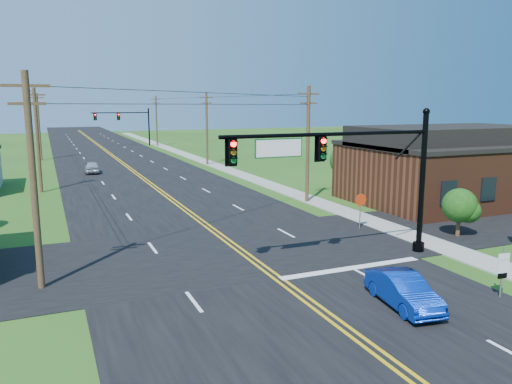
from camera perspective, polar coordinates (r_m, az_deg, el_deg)
name	(u,v)px	position (r m, az deg, el deg)	size (l,w,h in m)	color
ground	(370,352)	(16.85, 12.88, -17.44)	(260.00, 260.00, 0.00)	#214614
road_main	(126,167)	(63.10, -14.65, 2.81)	(16.00, 220.00, 0.04)	black
road_cross	(235,250)	(26.74, -2.38, -6.61)	(70.00, 10.00, 0.04)	black
sidewalk	(235,172)	(56.04, -2.43, 2.26)	(2.00, 160.00, 0.08)	gray
signal_mast_main	(349,166)	(24.19, 10.62, 2.90)	(11.30, 0.60, 7.48)	black
signal_mast_far	(124,121)	(93.01, -14.82, 7.86)	(10.98, 0.60, 7.48)	black
brick_building	(446,172)	(42.04, 20.87, 2.14)	(14.20, 11.20, 4.70)	#522917
utility_pole_left_a	(33,178)	(22.19, -24.13, 1.47)	(1.80, 0.28, 9.00)	#3E2F1C
utility_pole_left_b	(38,138)	(47.08, -23.70, 5.64)	(1.80, 0.28, 9.00)	#3E2F1C
utility_pole_left_c	(39,125)	(74.04, -23.56, 6.99)	(1.80, 0.28, 9.00)	#3E2F1C
utility_pole_right_a	(308,142)	(38.94, 5.95, 5.67)	(1.80, 0.28, 9.00)	#3E2F1C
utility_pole_right_b	(207,127)	(62.92, -5.65, 7.37)	(1.80, 0.28, 9.00)	#3E2F1C
utility_pole_right_c	(156,120)	(91.97, -11.31, 8.09)	(1.80, 0.28, 9.00)	#3E2F1C
tree_right_back	(346,161)	(45.74, 10.30, 3.55)	(3.00, 3.00, 4.10)	#3E2F1C
shrub_corner	(460,206)	(31.29, 22.25, -1.45)	(2.00, 2.00, 2.86)	#3E2F1C
blue_car	(403,291)	(20.22, 16.47, -10.82)	(1.35, 3.87, 1.28)	#072DA3
distant_car	(92,167)	(58.38, -18.22, 2.69)	(1.55, 3.86, 1.31)	#BBBCC0
route_sign	(503,268)	(22.35, 26.37, -7.80)	(0.54, 0.11, 2.14)	slate
stop_sign	(361,204)	(31.27, 11.87, -1.30)	(0.81, 0.10, 2.27)	slate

